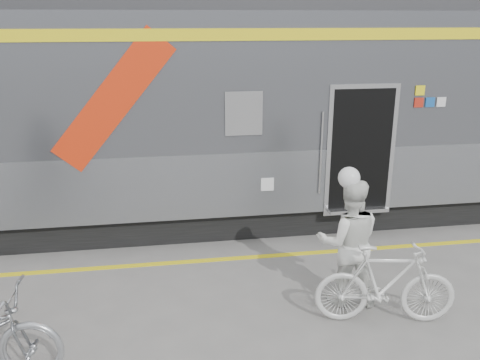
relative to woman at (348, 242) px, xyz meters
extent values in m
plane|color=slate|center=(-1.31, -0.66, -0.87)|extent=(90.00, 90.00, 0.00)
cube|color=black|center=(-1.26, 3.54, -0.62)|extent=(24.00, 2.70, 0.50)
cube|color=#9EA0A5|center=(-1.26, 3.54, 0.18)|extent=(24.00, 3.00, 1.10)
cube|color=#595B60|center=(-1.26, 3.54, 1.83)|extent=(24.00, 3.00, 2.20)
cube|color=#38383A|center=(-1.26, 3.54, 3.08)|extent=(24.00, 2.64, 0.30)
cube|color=yellow|center=(-1.26, 2.03, 2.58)|extent=(24.00, 0.02, 0.18)
cube|color=red|center=(-3.06, 2.03, 1.63)|extent=(1.96, 0.01, 2.19)
cube|color=black|center=(-1.06, 2.03, 1.38)|extent=(0.55, 0.02, 0.65)
cube|color=black|center=(0.94, 2.24, 0.68)|extent=(1.05, 0.45, 2.10)
cube|color=silver|center=(0.94, 2.03, 0.68)|extent=(1.20, 0.02, 2.25)
cylinder|color=silver|center=(0.24, 2.01, 0.68)|extent=(0.04, 0.04, 1.40)
cube|color=silver|center=(0.94, 1.99, -0.35)|extent=(1.05, 0.25, 0.06)
cube|color=yellow|center=(1.89, 2.03, 1.68)|extent=(0.16, 0.01, 0.16)
cube|color=#B62414|center=(1.89, 2.03, 1.48)|extent=(0.16, 0.01, 0.16)
cube|color=#1854A1|center=(2.09, 2.03, 1.48)|extent=(0.16, 0.01, 0.16)
cube|color=silver|center=(2.29, 2.03, 1.48)|extent=(0.16, 0.01, 0.16)
cube|color=silver|center=(-0.66, 2.03, 0.18)|extent=(0.22, 0.01, 0.22)
cube|color=yellow|center=(-1.31, 1.49, -0.87)|extent=(24.00, 0.12, 0.01)
imported|color=white|center=(0.00, 0.00, 0.00)|extent=(0.95, 0.80, 1.74)
imported|color=silver|center=(0.30, -0.55, -0.34)|extent=(1.82, 0.81, 1.06)
sphere|color=white|center=(0.00, 0.00, 1.01)|extent=(0.28, 0.28, 0.28)
camera|label=1|loc=(-2.38, -5.81, 2.81)|focal=38.00mm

